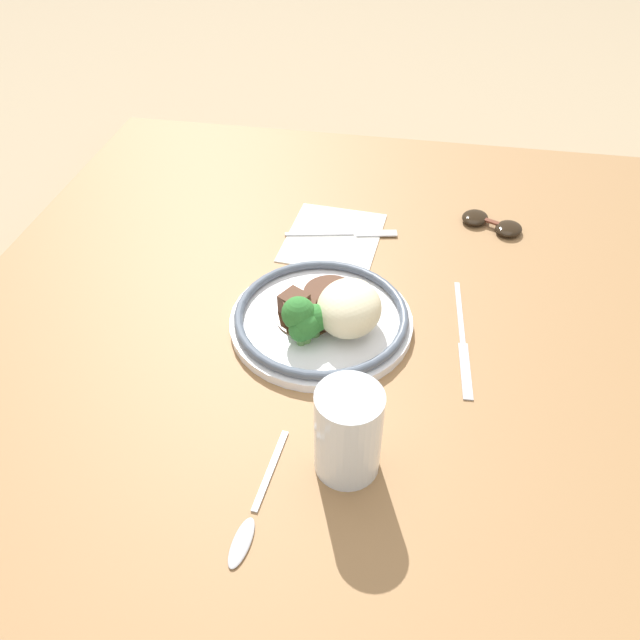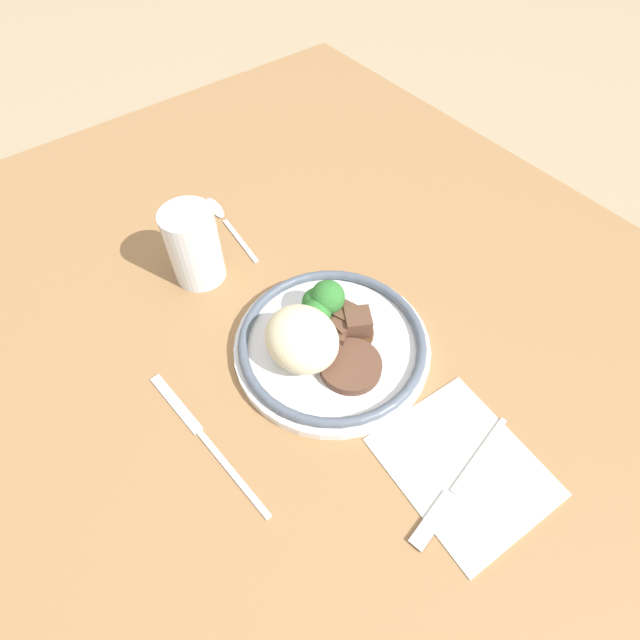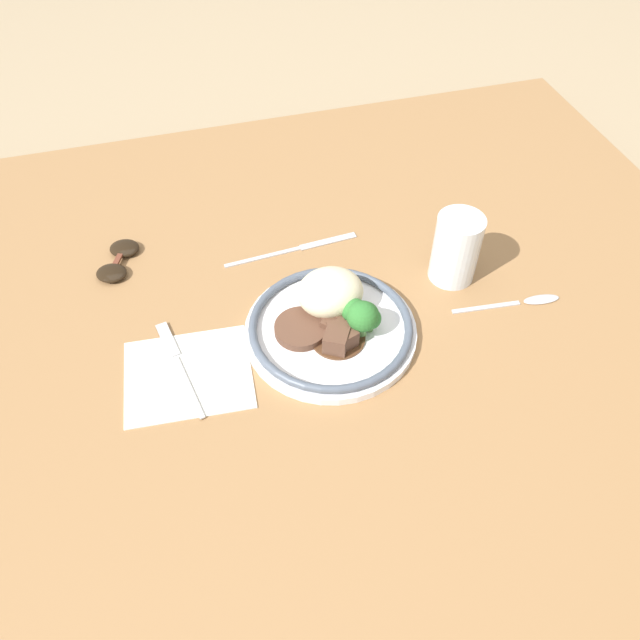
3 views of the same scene
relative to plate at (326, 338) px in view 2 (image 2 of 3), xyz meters
The scene contains 8 objects.
ground_plane 0.08m from the plate, 38.42° to the left, with size 8.00×8.00×0.00m, color #998466.
dining_table 0.06m from the plate, 38.42° to the left, with size 1.22×1.09×0.03m.
napkin 0.21m from the plate, behind, with size 0.18×0.15×0.00m.
plate is the anchor object (origin of this frame).
juice_glass 0.22m from the plate, 16.00° to the left, with size 0.07×0.07×0.11m.
fork 0.22m from the plate, behind, with size 0.04×0.18×0.00m.
knife 0.18m from the plate, 92.25° to the left, with size 0.22×0.03×0.00m.
spoon 0.29m from the plate, ahead, with size 0.17×0.03×0.01m.
Camera 2 is at (-0.31, 0.19, 0.55)m, focal length 28.00 mm.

